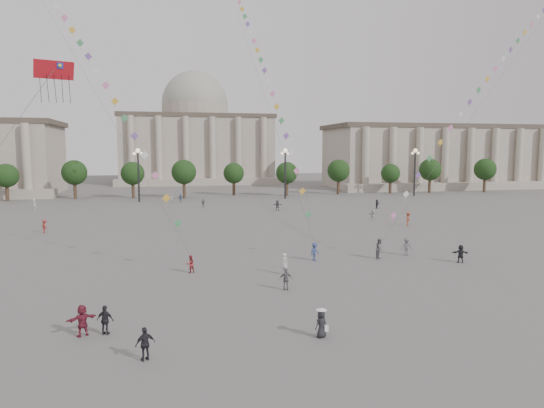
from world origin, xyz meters
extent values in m
plane|color=#585653|center=(0.00, 0.00, 0.00)|extent=(360.00, 360.00, 0.00)
cube|color=#A09686|center=(75.00, 95.00, 8.00)|extent=(80.00, 22.00, 16.00)
cube|color=#4B4137|center=(75.00, 95.00, 16.60)|extent=(81.60, 22.44, 1.20)
cube|color=#A09686|center=(75.00, 82.00, 1.00)|extent=(84.00, 4.00, 2.00)
cube|color=#A09686|center=(0.00, 130.00, 10.00)|extent=(46.00, 30.00, 20.00)
cube|color=#4B4137|center=(0.00, 130.00, 20.60)|extent=(46.92, 30.60, 1.20)
cube|color=#A09686|center=(0.00, 113.00, 1.00)|extent=(48.30, 4.00, 2.00)
cylinder|color=#A09686|center=(0.00, 130.00, 22.50)|extent=(21.00, 21.00, 5.00)
sphere|color=gray|center=(0.00, 130.00, 25.00)|extent=(21.00, 21.00, 21.00)
cylinder|color=#3C291E|center=(-42.00, 78.00, 1.76)|extent=(0.70, 0.70, 3.52)
sphere|color=black|center=(-42.00, 78.00, 5.44)|extent=(5.12, 5.12, 5.12)
cylinder|color=#3C291E|center=(-30.00, 78.00, 1.76)|extent=(0.70, 0.70, 3.52)
sphere|color=black|center=(-30.00, 78.00, 5.44)|extent=(5.12, 5.12, 5.12)
cylinder|color=#3C291E|center=(-18.00, 78.00, 1.76)|extent=(0.70, 0.70, 3.52)
sphere|color=black|center=(-18.00, 78.00, 5.44)|extent=(5.12, 5.12, 5.12)
cylinder|color=#3C291E|center=(-6.00, 78.00, 1.76)|extent=(0.70, 0.70, 3.52)
sphere|color=black|center=(-6.00, 78.00, 5.44)|extent=(5.12, 5.12, 5.12)
cylinder|color=#3C291E|center=(6.00, 78.00, 1.76)|extent=(0.70, 0.70, 3.52)
sphere|color=black|center=(6.00, 78.00, 5.44)|extent=(5.12, 5.12, 5.12)
cylinder|color=#3C291E|center=(18.00, 78.00, 1.76)|extent=(0.70, 0.70, 3.52)
sphere|color=black|center=(18.00, 78.00, 5.44)|extent=(5.12, 5.12, 5.12)
cylinder|color=#3C291E|center=(30.00, 78.00, 1.76)|extent=(0.70, 0.70, 3.52)
sphere|color=black|center=(30.00, 78.00, 5.44)|extent=(5.12, 5.12, 5.12)
cylinder|color=#3C291E|center=(42.00, 78.00, 1.76)|extent=(0.70, 0.70, 3.52)
sphere|color=black|center=(42.00, 78.00, 5.44)|extent=(5.12, 5.12, 5.12)
cylinder|color=#3C291E|center=(54.00, 78.00, 1.76)|extent=(0.70, 0.70, 3.52)
sphere|color=black|center=(54.00, 78.00, 5.44)|extent=(5.12, 5.12, 5.12)
cylinder|color=#3C291E|center=(66.00, 78.00, 1.76)|extent=(0.70, 0.70, 3.52)
sphere|color=black|center=(66.00, 78.00, 5.44)|extent=(5.12, 5.12, 5.12)
cylinder|color=#262628|center=(-15.00, 70.00, 5.00)|extent=(0.36, 0.36, 10.00)
sphere|color=#FFE5B2|center=(-15.00, 70.00, 10.20)|extent=(0.90, 0.90, 0.90)
sphere|color=#FFE5B2|center=(-15.70, 70.00, 9.60)|extent=(0.60, 0.60, 0.60)
sphere|color=#FFE5B2|center=(-14.30, 70.00, 9.60)|extent=(0.60, 0.60, 0.60)
cylinder|color=#262628|center=(15.00, 70.00, 5.00)|extent=(0.36, 0.36, 10.00)
sphere|color=#FFE5B2|center=(15.00, 70.00, 10.20)|extent=(0.90, 0.90, 0.90)
sphere|color=#FFE5B2|center=(14.30, 70.00, 9.60)|extent=(0.60, 0.60, 0.60)
sphere|color=#FFE5B2|center=(15.70, 70.00, 9.60)|extent=(0.60, 0.60, 0.60)
cylinder|color=#262628|center=(45.00, 70.00, 5.00)|extent=(0.36, 0.36, 10.00)
sphere|color=#FFE5B2|center=(45.00, 70.00, 10.20)|extent=(0.90, 0.90, 0.90)
sphere|color=#FFE5B2|center=(44.30, 70.00, 9.60)|extent=(0.60, 0.60, 0.60)
sphere|color=#FFE5B2|center=(45.70, 70.00, 9.60)|extent=(0.60, 0.60, 0.60)
imported|color=#38557E|center=(-6.98, 68.00, 0.80)|extent=(1.01, 0.73, 1.60)
imported|color=#212327|center=(16.68, 9.53, 0.83)|extent=(1.61, 0.90, 1.66)
imported|color=silver|center=(-8.71, 68.00, 0.86)|extent=(1.67, 1.13, 1.73)
imported|color=#5A595E|center=(13.29, 13.39, 0.88)|extent=(1.21, 0.78, 1.77)
imported|color=beige|center=(20.31, 37.10, 0.75)|extent=(1.33, 1.26, 1.50)
imported|color=brown|center=(22.56, 30.48, 0.94)|extent=(1.32, 1.37, 1.88)
imported|color=#232228|center=(26.79, 49.82, 0.80)|extent=(1.40, 1.35, 1.59)
imported|color=silver|center=(-32.04, 60.59, 0.97)|extent=(0.80, 0.85, 1.94)
imported|color=slate|center=(8.88, 50.76, 0.90)|extent=(1.74, 1.08, 1.79)
imported|color=silver|center=(-0.17, 8.88, 0.90)|extent=(0.71, 0.79, 1.81)
imported|color=#58585C|center=(-3.19, 58.55, 0.74)|extent=(0.92, 0.52, 1.48)
imported|color=#9E2F2B|center=(-24.62, 34.90, 0.85)|extent=(1.17, 1.25, 1.69)
imported|color=black|center=(-13.18, -1.86, 0.84)|extent=(1.07, 0.75, 1.68)
imported|color=maroon|center=(-14.41, -1.80, 0.89)|extent=(1.72, 1.21, 1.79)
imported|color=slate|center=(-1.16, 4.40, 0.83)|extent=(1.04, 0.67, 1.65)
imported|color=black|center=(-10.85, -5.81, 0.85)|extent=(1.07, 0.76, 1.69)
imported|color=maroon|center=(-7.83, 11.11, 0.75)|extent=(0.88, 0.80, 1.49)
imported|color=navy|center=(3.80, 13.20, 0.85)|extent=(1.26, 1.11, 1.70)
imported|color=#5D5D61|center=(10.11, 12.65, 0.97)|extent=(1.19, 1.19, 1.95)
imported|color=black|center=(-1.46, -4.85, 0.77)|extent=(0.88, 0.76, 1.53)
cone|color=white|center=(-1.46, -4.85, 1.62)|extent=(0.52, 0.52, 0.14)
cylinder|color=white|center=(-1.46, -4.85, 1.56)|extent=(0.60, 0.60, 0.02)
cube|color=white|center=(-1.21, -5.00, 0.55)|extent=(0.22, 0.10, 0.35)
cube|color=#B2131C|center=(-15.93, 1.59, 15.00)|extent=(2.24, 1.24, 1.02)
cube|color=#1A9342|center=(-16.28, 1.55, 15.25)|extent=(0.40, 0.30, 0.34)
cube|color=#2135B6|center=(-15.58, 1.55, 15.25)|extent=(0.40, 0.30, 0.34)
sphere|color=yellow|center=(-16.28, 1.51, 15.25)|extent=(0.20, 0.20, 0.20)
sphere|color=yellow|center=(-15.58, 1.51, 15.25)|extent=(0.20, 0.20, 0.20)
cylinder|color=#3F3F3F|center=(-20.28, 27.90, 22.72)|extent=(0.02, 0.02, 59.58)
cube|color=#45965B|center=(-8.75, 12.35, 4.08)|extent=(0.76, 0.25, 0.76)
cube|color=gold|center=(-9.67, 13.60, 6.15)|extent=(0.76, 0.25, 0.76)
cube|color=pink|center=(-10.59, 14.84, 8.06)|extent=(0.76, 0.25, 0.76)
cube|color=white|center=(-11.52, 16.08, 9.87)|extent=(0.76, 0.25, 0.76)
cube|color=#7E54A9|center=(-12.44, 17.33, 11.62)|extent=(0.76, 0.25, 0.76)
cube|color=#45965B|center=(-13.36, 18.57, 13.32)|extent=(0.76, 0.25, 0.76)
cube|color=gold|center=(-14.28, 19.82, 14.97)|extent=(0.76, 0.25, 0.76)
cube|color=pink|center=(-15.20, 21.06, 16.59)|extent=(0.76, 0.25, 0.76)
cube|color=white|center=(-16.13, 22.31, 18.18)|extent=(0.76, 0.25, 0.76)
cube|color=#7E54A9|center=(-17.05, 23.55, 19.74)|extent=(0.76, 0.25, 0.76)
cube|color=#45965B|center=(-17.97, 24.79, 21.28)|extent=(0.76, 0.25, 0.76)
cube|color=gold|center=(-18.89, 26.04, 22.80)|extent=(0.76, 0.25, 0.76)
cube|color=pink|center=(-19.82, 27.28, 24.30)|extent=(0.76, 0.25, 0.76)
cube|color=white|center=(-20.74, 28.53, 25.78)|extent=(0.76, 0.25, 0.76)
cylinder|color=#3F3F3F|center=(1.95, 40.51, 25.91)|extent=(0.02, 0.02, 73.37)
cube|color=#45965B|center=(3.68, 14.96, 4.14)|extent=(0.76, 0.25, 0.76)
cube|color=gold|center=(3.56, 16.72, 6.25)|extent=(0.76, 0.25, 0.76)
cube|color=pink|center=(3.44, 18.48, 8.21)|extent=(0.76, 0.25, 0.76)
cube|color=white|center=(3.32, 20.25, 10.07)|extent=(0.76, 0.25, 0.76)
cube|color=#7E54A9|center=(3.20, 22.01, 11.85)|extent=(0.76, 0.25, 0.76)
cube|color=#45965B|center=(3.08, 23.77, 13.59)|extent=(0.76, 0.25, 0.76)
cube|color=gold|center=(2.96, 25.53, 15.28)|extent=(0.76, 0.25, 0.76)
cube|color=pink|center=(2.84, 27.29, 16.94)|extent=(0.76, 0.25, 0.76)
cube|color=white|center=(2.73, 29.06, 18.57)|extent=(0.76, 0.25, 0.76)
cube|color=#7E54A9|center=(2.61, 30.82, 20.16)|extent=(0.76, 0.25, 0.76)
cube|color=#45965B|center=(2.49, 32.58, 21.74)|extent=(0.76, 0.25, 0.76)
cube|color=gold|center=(2.37, 34.34, 23.29)|extent=(0.76, 0.25, 0.76)
cube|color=pink|center=(2.25, 36.11, 24.83)|extent=(0.76, 0.25, 0.76)
cube|color=white|center=(2.13, 37.87, 26.34)|extent=(0.76, 0.25, 0.76)
cube|color=#7E54A9|center=(2.01, 39.63, 27.84)|extent=(0.76, 0.25, 0.76)
cube|color=#45965B|center=(1.89, 41.39, 29.33)|extent=(0.76, 0.25, 0.76)
cube|color=gold|center=(1.77, 43.16, 30.80)|extent=(0.76, 0.25, 0.76)
cube|color=pink|center=(1.65, 44.92, 32.26)|extent=(0.76, 0.25, 0.76)
cylinder|color=#3F3F3F|center=(32.27, 25.49, 19.78)|extent=(0.02, 0.02, 62.94)
cube|color=pink|center=(11.96, 13.72, 3.95)|extent=(0.76, 0.25, 0.76)
cube|color=white|center=(13.80, 14.79, 5.92)|extent=(0.76, 0.25, 0.76)
cube|color=#7E54A9|center=(15.65, 15.86, 7.74)|extent=(0.76, 0.25, 0.76)
cube|color=#45965B|center=(17.50, 16.93, 9.47)|extent=(0.76, 0.25, 0.76)
cube|color=gold|center=(19.34, 18.00, 11.14)|extent=(0.76, 0.25, 0.76)
cube|color=pink|center=(21.19, 19.07, 12.75)|extent=(0.76, 0.25, 0.76)
cube|color=white|center=(23.04, 20.14, 14.33)|extent=(0.76, 0.25, 0.76)
cube|color=#7E54A9|center=(24.88, 21.21, 15.87)|extent=(0.76, 0.25, 0.76)
cube|color=#45965B|center=(26.73, 22.28, 17.38)|extent=(0.76, 0.25, 0.76)
cube|color=gold|center=(28.58, 23.35, 18.87)|extent=(0.76, 0.25, 0.76)
cube|color=pink|center=(30.42, 24.42, 20.34)|extent=(0.76, 0.25, 0.76)
cube|color=white|center=(32.27, 25.49, 21.79)|extent=(0.76, 0.25, 0.76)
cube|color=#7E54A9|center=(34.12, 26.56, 23.21)|extent=(0.76, 0.25, 0.76)
cube|color=#45965B|center=(35.97, 27.63, 24.63)|extent=(0.76, 0.25, 0.76)
cube|color=gold|center=(37.81, 28.70, 26.02)|extent=(0.76, 0.25, 0.76)
cube|color=pink|center=(39.66, 29.77, 27.40)|extent=(0.76, 0.25, 0.76)
cube|color=white|center=(41.51, 30.84, 28.77)|extent=(0.76, 0.25, 0.76)
cube|color=#7E54A9|center=(43.35, 31.91, 30.13)|extent=(0.76, 0.25, 0.76)
camera|label=1|loc=(-9.65, -29.51, 10.33)|focal=32.00mm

